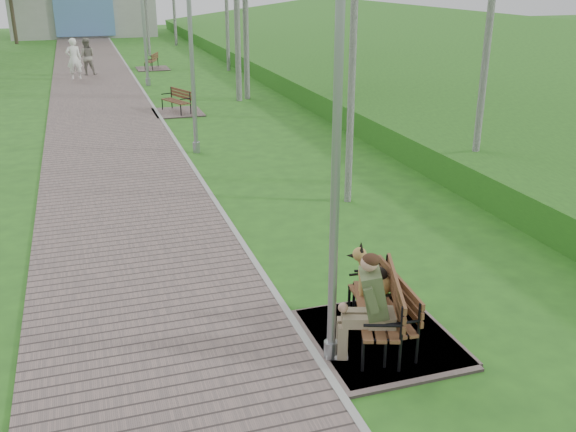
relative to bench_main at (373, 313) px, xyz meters
name	(u,v)px	position (x,y,z in m)	size (l,w,h in m)	color
walkway	(103,115)	(-2.55, 15.56, -0.43)	(3.50, 67.00, 0.04)	#665653
kerb	(156,111)	(-0.80, 15.56, -0.43)	(0.10, 67.00, 0.05)	#999993
embankment	(485,99)	(11.20, 14.06, -0.45)	(14.00, 70.00, 1.60)	#398A23
building_north	(83,8)	(-2.30, 45.03, 1.54)	(10.00, 5.20, 4.00)	#9E9E99
bench_main	(373,313)	(0.00, 0.00, 0.00)	(1.85, 2.05, 1.61)	#665653
bench_second	(381,325)	(0.16, 0.08, -0.26)	(1.74, 1.93, 1.07)	#665653
bench_third	(177,108)	(-0.16, 15.16, -0.27)	(1.59, 1.77, 0.98)	#665653
bench_far	(152,65)	(0.29, 25.98, -0.28)	(1.54, 1.71, 0.94)	#665653
lamp_post_near	(335,201)	(-0.64, -0.17, 1.62)	(0.17, 0.17, 4.44)	gray
lamp_post_second	(192,64)	(-0.44, 9.93, 1.85)	(0.19, 0.19, 4.92)	gray
lamp_post_third	(144,24)	(-0.44, 21.07, 2.05)	(0.21, 0.21, 5.35)	gray
pedestrian_near	(74,59)	(-3.28, 23.64, 0.45)	(0.66, 0.43, 1.80)	white
pedestrian_far	(86,57)	(-2.74, 24.76, 0.39)	(0.82, 0.64, 1.68)	gray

